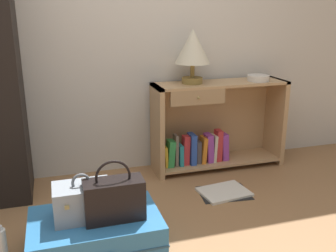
{
  "coord_description": "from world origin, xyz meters",
  "views": [
    {
      "loc": [
        -0.49,
        -1.66,
        1.34
      ],
      "look_at": [
        0.27,
        0.83,
        0.55
      ],
      "focal_mm": 41.07,
      "sensor_mm": 36.0,
      "label": 1
    }
  ],
  "objects_px": {
    "bookshelf": "(213,128)",
    "table_lamp": "(193,48)",
    "train_case": "(82,201)",
    "suitcase_large": "(96,234)",
    "handbag": "(114,199)",
    "bottle": "(1,244)",
    "bowl": "(258,78)",
    "open_book_on_floor": "(224,192)"
  },
  "relations": [
    {
      "from": "table_lamp",
      "to": "train_case",
      "type": "height_order",
      "value": "table_lamp"
    },
    {
      "from": "open_book_on_floor",
      "to": "bowl",
      "type": "bearing_deg",
      "value": 43.11
    },
    {
      "from": "bowl",
      "to": "open_book_on_floor",
      "type": "relative_size",
      "value": 0.46
    },
    {
      "from": "bowl",
      "to": "suitcase_large",
      "type": "distance_m",
      "value": 1.9
    },
    {
      "from": "table_lamp",
      "to": "bookshelf",
      "type": "bearing_deg",
      "value": 0.11
    },
    {
      "from": "suitcase_large",
      "to": "bottle",
      "type": "xyz_separation_m",
      "value": [
        -0.51,
        0.07,
        -0.01
      ]
    },
    {
      "from": "bowl",
      "to": "train_case",
      "type": "xyz_separation_m",
      "value": [
        -1.58,
        -0.9,
        -0.46
      ]
    },
    {
      "from": "bookshelf",
      "to": "handbag",
      "type": "height_order",
      "value": "bookshelf"
    },
    {
      "from": "train_case",
      "to": "open_book_on_floor",
      "type": "relative_size",
      "value": 0.78
    },
    {
      "from": "bottle",
      "to": "open_book_on_floor",
      "type": "bearing_deg",
      "value": 13.9
    },
    {
      "from": "bowl",
      "to": "open_book_on_floor",
      "type": "height_order",
      "value": "bowl"
    },
    {
      "from": "bookshelf",
      "to": "table_lamp",
      "type": "bearing_deg",
      "value": -179.89
    },
    {
      "from": "open_book_on_floor",
      "to": "table_lamp",
      "type": "bearing_deg",
      "value": 98.41
    },
    {
      "from": "suitcase_large",
      "to": "bottle",
      "type": "relative_size",
      "value": 3.54
    },
    {
      "from": "handbag",
      "to": "open_book_on_floor",
      "type": "distance_m",
      "value": 1.09
    },
    {
      "from": "handbag",
      "to": "table_lamp",
      "type": "bearing_deg",
      "value": 50.86
    },
    {
      "from": "train_case",
      "to": "bottle",
      "type": "xyz_separation_m",
      "value": [
        -0.45,
        0.05,
        -0.22
      ]
    },
    {
      "from": "train_case",
      "to": "handbag",
      "type": "bearing_deg",
      "value": -20.75
    },
    {
      "from": "bookshelf",
      "to": "bottle",
      "type": "relative_size",
      "value": 5.52
    },
    {
      "from": "table_lamp",
      "to": "bowl",
      "type": "distance_m",
      "value": 0.64
    },
    {
      "from": "table_lamp",
      "to": "open_book_on_floor",
      "type": "xyz_separation_m",
      "value": [
        0.08,
        -0.53,
        -1.03
      ]
    },
    {
      "from": "bowl",
      "to": "bottle",
      "type": "height_order",
      "value": "bowl"
    },
    {
      "from": "bookshelf",
      "to": "table_lamp",
      "type": "distance_m",
      "value": 0.71
    },
    {
      "from": "bowl",
      "to": "train_case",
      "type": "bearing_deg",
      "value": -150.26
    },
    {
      "from": "train_case",
      "to": "open_book_on_floor",
      "type": "height_order",
      "value": "train_case"
    },
    {
      "from": "bowl",
      "to": "bottle",
      "type": "relative_size",
      "value": 0.89
    },
    {
      "from": "handbag",
      "to": "bottle",
      "type": "bearing_deg",
      "value": 169.26
    },
    {
      "from": "handbag",
      "to": "bottle",
      "type": "height_order",
      "value": "handbag"
    },
    {
      "from": "bowl",
      "to": "suitcase_large",
      "type": "xyz_separation_m",
      "value": [
        -1.52,
        -0.92,
        -0.67
      ]
    },
    {
      "from": "bottle",
      "to": "open_book_on_floor",
      "type": "xyz_separation_m",
      "value": [
        1.53,
        0.38,
        -0.09
      ]
    },
    {
      "from": "bottle",
      "to": "open_book_on_floor",
      "type": "height_order",
      "value": "bottle"
    },
    {
      "from": "bowl",
      "to": "table_lamp",
      "type": "bearing_deg",
      "value": 174.47
    },
    {
      "from": "train_case",
      "to": "open_book_on_floor",
      "type": "distance_m",
      "value": 1.2
    },
    {
      "from": "bookshelf",
      "to": "table_lamp",
      "type": "height_order",
      "value": "table_lamp"
    },
    {
      "from": "bookshelf",
      "to": "train_case",
      "type": "relative_size",
      "value": 3.66
    },
    {
      "from": "train_case",
      "to": "suitcase_large",
      "type": "bearing_deg",
      "value": -16.73
    },
    {
      "from": "handbag",
      "to": "bottle",
      "type": "distance_m",
      "value": 0.68
    },
    {
      "from": "bowl",
      "to": "open_book_on_floor",
      "type": "distance_m",
      "value": 1.04
    },
    {
      "from": "bookshelf",
      "to": "open_book_on_floor",
      "type": "distance_m",
      "value": 0.64
    },
    {
      "from": "bookshelf",
      "to": "suitcase_large",
      "type": "relative_size",
      "value": 1.56
    },
    {
      "from": "handbag",
      "to": "open_book_on_floor",
      "type": "xyz_separation_m",
      "value": [
        0.91,
        0.5,
        -0.33
      ]
    },
    {
      "from": "handbag",
      "to": "open_book_on_floor",
      "type": "relative_size",
      "value": 0.86
    }
  ]
}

